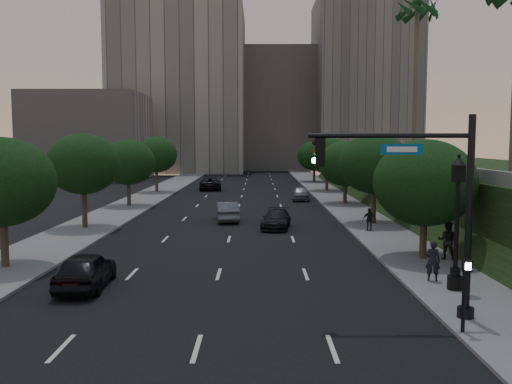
{
  "coord_description": "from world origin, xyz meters",
  "views": [
    {
      "loc": [
        1.8,
        -19.45,
        6.09
      ],
      "look_at": [
        1.71,
        7.46,
        3.6
      ],
      "focal_mm": 38.0,
      "sensor_mm": 36.0,
      "label": 1
    }
  ],
  "objects_px": {
    "street_lamp": "(457,229)",
    "sedan_mid_left": "(227,211)",
    "pedestrian_b": "(447,240)",
    "sedan_far_left": "(210,184)",
    "sedan_far_right": "(301,193)",
    "sedan_near_left": "(86,270)",
    "traffic_signal_mast": "(436,215)",
    "pedestrian_c": "(370,219)",
    "pedestrian_a": "(433,261)",
    "sedan_near_right": "(276,219)"
  },
  "relations": [
    {
      "from": "traffic_signal_mast",
      "to": "sedan_far_right",
      "type": "height_order",
      "value": "traffic_signal_mast"
    },
    {
      "from": "sedan_near_left",
      "to": "pedestrian_c",
      "type": "height_order",
      "value": "pedestrian_c"
    },
    {
      "from": "sedan_near_left",
      "to": "street_lamp",
      "type": "bearing_deg",
      "value": 175.09
    },
    {
      "from": "sedan_near_left",
      "to": "pedestrian_b",
      "type": "bearing_deg",
      "value": -165.87
    },
    {
      "from": "sedan_near_left",
      "to": "traffic_signal_mast",
      "type": "bearing_deg",
      "value": 159.97
    },
    {
      "from": "sedan_far_right",
      "to": "pedestrian_b",
      "type": "xyz_separation_m",
      "value": [
        5.13,
        -29.19,
        0.37
      ]
    },
    {
      "from": "street_lamp",
      "to": "sedan_mid_left",
      "type": "relative_size",
      "value": 1.23
    },
    {
      "from": "sedan_far_right",
      "to": "pedestrian_a",
      "type": "xyz_separation_m",
      "value": [
        3.0,
        -33.5,
        0.28
      ]
    },
    {
      "from": "pedestrian_a",
      "to": "pedestrian_b",
      "type": "xyz_separation_m",
      "value": [
        2.13,
        4.31,
        0.09
      ]
    },
    {
      "from": "sedan_near_left",
      "to": "sedan_mid_left",
      "type": "bearing_deg",
      "value": -106.42
    },
    {
      "from": "street_lamp",
      "to": "sedan_far_right",
      "type": "distance_m",
      "value": 35.07
    },
    {
      "from": "sedan_far_left",
      "to": "traffic_signal_mast",
      "type": "bearing_deg",
      "value": 98.4
    },
    {
      "from": "sedan_far_left",
      "to": "street_lamp",
      "type": "bearing_deg",
      "value": 101.61
    },
    {
      "from": "street_lamp",
      "to": "sedan_near_left",
      "type": "bearing_deg",
      "value": 177.51
    },
    {
      "from": "pedestrian_b",
      "to": "traffic_signal_mast",
      "type": "bearing_deg",
      "value": 94.91
    },
    {
      "from": "sedan_far_left",
      "to": "pedestrian_a",
      "type": "height_order",
      "value": "pedestrian_a"
    },
    {
      "from": "pedestrian_c",
      "to": "street_lamp",
      "type": "bearing_deg",
      "value": 100.49
    },
    {
      "from": "traffic_signal_mast",
      "to": "sedan_near_left",
      "type": "xyz_separation_m",
      "value": [
        -13.15,
        4.17,
        -2.9
      ]
    },
    {
      "from": "sedan_mid_left",
      "to": "sedan_near_left",
      "type": "bearing_deg",
      "value": 68.36
    },
    {
      "from": "sedan_far_right",
      "to": "pedestrian_b",
      "type": "height_order",
      "value": "pedestrian_b"
    },
    {
      "from": "pedestrian_c",
      "to": "sedan_near_right",
      "type": "bearing_deg",
      "value": -6.94
    },
    {
      "from": "traffic_signal_mast",
      "to": "pedestrian_a",
      "type": "xyz_separation_m",
      "value": [
        1.52,
        4.85,
        -2.65
      ]
    },
    {
      "from": "sedan_far_left",
      "to": "sedan_far_right",
      "type": "bearing_deg",
      "value": 125.42
    },
    {
      "from": "street_lamp",
      "to": "pedestrian_c",
      "type": "relative_size",
      "value": 3.68
    },
    {
      "from": "sedan_mid_left",
      "to": "traffic_signal_mast",
      "type": "bearing_deg",
      "value": 101.95
    },
    {
      "from": "street_lamp",
      "to": "pedestrian_a",
      "type": "distance_m",
      "value": 2.15
    },
    {
      "from": "pedestrian_c",
      "to": "sedan_mid_left",
      "type": "bearing_deg",
      "value": -19.56
    },
    {
      "from": "sedan_far_right",
      "to": "pedestrian_c",
      "type": "bearing_deg",
      "value": -78.19
    },
    {
      "from": "traffic_signal_mast",
      "to": "pedestrian_a",
      "type": "distance_m",
      "value": 5.74
    },
    {
      "from": "sedan_far_left",
      "to": "sedan_far_right",
      "type": "xyz_separation_m",
      "value": [
        10.55,
        -12.42,
        -0.07
      ]
    },
    {
      "from": "sedan_far_right",
      "to": "pedestrian_b",
      "type": "distance_m",
      "value": 29.64
    },
    {
      "from": "sedan_near_left",
      "to": "sedan_mid_left",
      "type": "height_order",
      "value": "sedan_near_left"
    },
    {
      "from": "traffic_signal_mast",
      "to": "street_lamp",
      "type": "xyz_separation_m",
      "value": [
        2.0,
        3.52,
        -1.04
      ]
    },
    {
      "from": "traffic_signal_mast",
      "to": "sedan_far_right",
      "type": "distance_m",
      "value": 38.5
    },
    {
      "from": "sedan_near_left",
      "to": "pedestrian_c",
      "type": "distance_m",
      "value": 20.26
    },
    {
      "from": "traffic_signal_mast",
      "to": "sedan_far_left",
      "type": "xyz_separation_m",
      "value": [
        -12.04,
        50.78,
        -2.86
      ]
    },
    {
      "from": "sedan_near_left",
      "to": "pedestrian_a",
      "type": "relative_size",
      "value": 2.6
    },
    {
      "from": "street_lamp",
      "to": "pedestrian_b",
      "type": "distance_m",
      "value": 6.08
    },
    {
      "from": "street_lamp",
      "to": "pedestrian_c",
      "type": "distance_m",
      "value": 14.7
    },
    {
      "from": "pedestrian_b",
      "to": "sedan_far_left",
      "type": "bearing_deg",
      "value": -42.74
    },
    {
      "from": "sedan_mid_left",
      "to": "street_lamp",
      "type": "bearing_deg",
      "value": 109.79
    },
    {
      "from": "sedan_mid_left",
      "to": "sedan_far_left",
      "type": "relative_size",
      "value": 0.79
    },
    {
      "from": "traffic_signal_mast",
      "to": "pedestrian_b",
      "type": "bearing_deg",
      "value": 68.31
    },
    {
      "from": "sedan_near_left",
      "to": "sedan_far_left",
      "type": "xyz_separation_m",
      "value": [
        1.11,
        46.61,
        0.04
      ]
    },
    {
      "from": "pedestrian_b",
      "to": "sedan_mid_left",
      "type": "bearing_deg",
      "value": -23.36
    },
    {
      "from": "traffic_signal_mast",
      "to": "pedestrian_b",
      "type": "height_order",
      "value": "traffic_signal_mast"
    },
    {
      "from": "sedan_near_right",
      "to": "pedestrian_a",
      "type": "distance_m",
      "value": 16.23
    },
    {
      "from": "sedan_near_right",
      "to": "pedestrian_b",
      "type": "xyz_separation_m",
      "value": [
        8.31,
        -10.69,
        0.45
      ]
    },
    {
      "from": "traffic_signal_mast",
      "to": "sedan_mid_left",
      "type": "xyz_separation_m",
      "value": [
        -8.35,
        23.44,
        -2.92
      ]
    },
    {
      "from": "pedestrian_b",
      "to": "sedan_near_left",
      "type": "bearing_deg",
      "value": 43.17
    }
  ]
}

